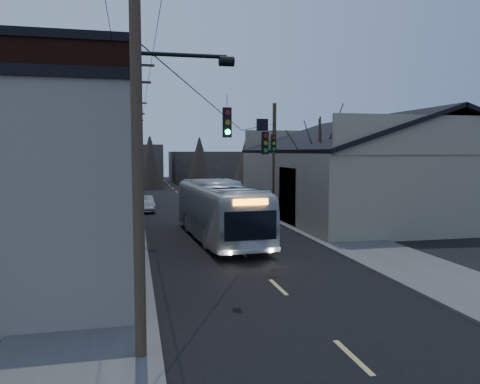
% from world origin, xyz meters
% --- Properties ---
extents(road_surface, '(9.00, 110.00, 0.02)m').
position_xyz_m(road_surface, '(0.00, 30.00, 0.01)').
color(road_surface, black).
rests_on(road_surface, ground).
extents(sidewalk_left, '(4.00, 110.00, 0.12)m').
position_xyz_m(sidewalk_left, '(-6.50, 30.00, 0.06)').
color(sidewalk_left, '#474744').
rests_on(sidewalk_left, ground).
extents(sidewalk_right, '(4.00, 110.00, 0.12)m').
position_xyz_m(sidewalk_right, '(6.50, 30.00, 0.06)').
color(sidewalk_right, '#474744').
rests_on(sidewalk_right, ground).
extents(building_clapboard, '(8.00, 8.00, 7.00)m').
position_xyz_m(building_clapboard, '(-9.00, 9.00, 3.50)').
color(building_clapboard, gray).
rests_on(building_clapboard, ground).
extents(building_brick, '(10.00, 12.00, 10.00)m').
position_xyz_m(building_brick, '(-10.00, 20.00, 5.00)').
color(building_brick, black).
rests_on(building_brick, ground).
extents(building_left_far, '(9.00, 14.00, 7.00)m').
position_xyz_m(building_left_far, '(-9.50, 36.00, 3.50)').
color(building_left_far, '#322C28').
rests_on(building_left_far, ground).
extents(warehouse, '(16.16, 20.60, 7.73)m').
position_xyz_m(warehouse, '(13.00, 25.00, 2.70)').
color(warehouse, gray).
rests_on(warehouse, ground).
extents(building_far_left, '(10.00, 12.00, 6.00)m').
position_xyz_m(building_far_left, '(-6.00, 65.00, 3.00)').
color(building_far_left, '#322C28').
rests_on(building_far_left, ground).
extents(building_far_right, '(12.00, 14.00, 5.00)m').
position_xyz_m(building_far_right, '(7.00, 70.00, 2.50)').
color(building_far_right, '#322C28').
rests_on(building_far_right, ground).
extents(bare_tree, '(0.40, 0.40, 7.20)m').
position_xyz_m(bare_tree, '(6.50, 20.00, 3.60)').
color(bare_tree, black).
rests_on(bare_tree, ground).
extents(utility_lines, '(11.24, 45.28, 10.50)m').
position_xyz_m(utility_lines, '(-3.11, 24.14, 4.95)').
color(utility_lines, '#382B1E').
rests_on(utility_lines, ground).
extents(bus, '(3.49, 12.05, 3.32)m').
position_xyz_m(bus, '(-0.45, 17.66, 1.66)').
color(bus, silver).
rests_on(bus, ground).
extents(parked_car, '(1.74, 4.05, 1.30)m').
position_xyz_m(parked_car, '(-4.30, 31.28, 0.65)').
color(parked_car, '#9C9FA4').
rests_on(parked_car, ground).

